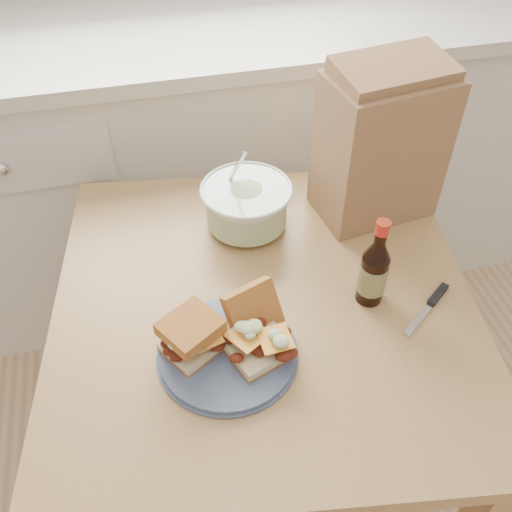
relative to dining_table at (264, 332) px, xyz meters
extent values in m
cube|color=silver|center=(-0.04, 0.86, -0.16)|extent=(2.40, 0.60, 0.90)
cube|color=silver|center=(-0.04, 0.86, 0.31)|extent=(2.50, 0.64, 0.04)
cube|color=tan|center=(0.00, 0.00, 0.09)|extent=(0.98, 0.98, 0.04)
cube|color=tan|center=(-0.32, 0.43, -0.27)|extent=(0.07, 0.07, 0.68)
cube|color=tan|center=(0.43, 0.32, -0.27)|extent=(0.07, 0.07, 0.68)
cylinder|color=#475373|center=(-0.10, -0.12, 0.11)|extent=(0.26, 0.26, 0.02)
cube|color=beige|center=(-0.16, -0.10, 0.13)|extent=(0.13, 0.13, 0.02)
cube|color=#FFA833|center=(-0.16, -0.10, 0.16)|extent=(0.08, 0.08, 0.00)
cube|color=#A15A2A|center=(-0.16, -0.10, 0.18)|extent=(0.13, 0.13, 0.03)
cube|color=beige|center=(-0.04, -0.13, 0.13)|extent=(0.14, 0.13, 0.02)
cube|color=#FFA833|center=(-0.04, -0.13, 0.17)|extent=(0.08, 0.08, 0.00)
cube|color=#A15A2A|center=(-0.04, -0.07, 0.16)|extent=(0.12, 0.10, 0.09)
cone|color=white|center=(0.02, 0.24, 0.16)|extent=(0.20, 0.20, 0.10)
cylinder|color=beige|center=(0.02, 0.24, 0.15)|extent=(0.18, 0.18, 0.07)
torus|color=white|center=(0.02, 0.24, 0.21)|extent=(0.21, 0.21, 0.01)
cylinder|color=silver|center=(0.00, 0.27, 0.24)|extent=(0.04, 0.08, 0.14)
cylinder|color=black|center=(0.21, -0.04, 0.16)|extent=(0.05, 0.05, 0.12)
cone|color=black|center=(0.21, -0.04, 0.24)|extent=(0.05, 0.05, 0.04)
cylinder|color=black|center=(0.21, -0.04, 0.28)|extent=(0.02, 0.02, 0.05)
cylinder|color=red|center=(0.21, -0.04, 0.29)|extent=(0.03, 0.03, 0.02)
cylinder|color=#B53821|center=(0.21, -0.04, 0.31)|extent=(0.03, 0.03, 0.01)
cylinder|color=#333C1E|center=(0.21, -0.04, 0.17)|extent=(0.06, 0.06, 0.07)
cube|color=silver|center=(0.29, -0.12, 0.11)|extent=(0.10, 0.08, 0.00)
cube|color=black|center=(0.35, -0.07, 0.11)|extent=(0.06, 0.05, 0.01)
cube|color=olive|center=(0.32, 0.23, 0.27)|extent=(0.28, 0.21, 0.34)
camera|label=1|loc=(-0.20, -0.74, 0.99)|focal=40.00mm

